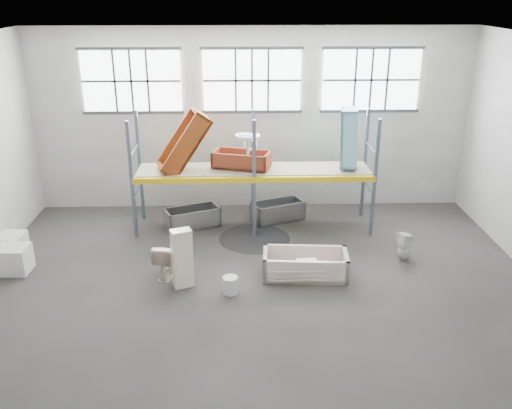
{
  "coord_description": "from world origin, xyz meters",
  "views": [
    {
      "loc": [
        -0.36,
        -9.92,
        5.94
      ],
      "look_at": [
        0.0,
        1.5,
        1.4
      ],
      "focal_mm": 38.65,
      "sensor_mm": 36.0,
      "label": 1
    }
  ],
  "objects_px": {
    "bucket": "(230,285)",
    "steel_tub_right": "(277,210)",
    "toilet_white": "(405,246)",
    "rust_tub_flat": "(241,159)",
    "cistern_tall": "(182,258)",
    "blue_tub_upright": "(349,138)",
    "bathtub_beige": "(305,264)",
    "steel_tub_left": "(192,217)",
    "carton_near": "(13,259)",
    "toilet_beige": "(166,259)"
  },
  "relations": [
    {
      "from": "bathtub_beige",
      "to": "steel_tub_right",
      "type": "xyz_separation_m",
      "value": [
        -0.39,
        3.16,
        -0.02
      ]
    },
    {
      "from": "bucket",
      "to": "blue_tub_upright",
      "type": "bearing_deg",
      "value": 48.76
    },
    {
      "from": "bathtub_beige",
      "to": "carton_near",
      "type": "xyz_separation_m",
      "value": [
        -6.46,
        0.38,
        0.03
      ]
    },
    {
      "from": "rust_tub_flat",
      "to": "bucket",
      "type": "distance_m",
      "value": 3.9
    },
    {
      "from": "bathtub_beige",
      "to": "toilet_beige",
      "type": "xyz_separation_m",
      "value": [
        -3.04,
        0.09,
        0.13
      ]
    },
    {
      "from": "cistern_tall",
      "to": "steel_tub_left",
      "type": "distance_m",
      "value": 3.15
    },
    {
      "from": "cistern_tall",
      "to": "toilet_white",
      "type": "bearing_deg",
      "value": -8.31
    },
    {
      "from": "steel_tub_right",
      "to": "toilet_white",
      "type": "bearing_deg",
      "value": -41.66
    },
    {
      "from": "steel_tub_left",
      "to": "carton_near",
      "type": "distance_m",
      "value": 4.46
    },
    {
      "from": "steel_tub_right",
      "to": "rust_tub_flat",
      "type": "height_order",
      "value": "rust_tub_flat"
    },
    {
      "from": "rust_tub_flat",
      "to": "bucket",
      "type": "bearing_deg",
      "value": -94.36
    },
    {
      "from": "toilet_beige",
      "to": "rust_tub_flat",
      "type": "xyz_separation_m",
      "value": [
        1.68,
        2.74,
        1.42
      ]
    },
    {
      "from": "blue_tub_upright",
      "to": "bathtub_beige",
      "type": "bearing_deg",
      "value": -116.57
    },
    {
      "from": "toilet_beige",
      "to": "bucket",
      "type": "distance_m",
      "value": 1.63
    },
    {
      "from": "blue_tub_upright",
      "to": "bucket",
      "type": "distance_m",
      "value": 5.02
    },
    {
      "from": "toilet_white",
      "to": "steel_tub_right",
      "type": "xyz_separation_m",
      "value": [
        -2.79,
        2.48,
        -0.09
      ]
    },
    {
      "from": "cistern_tall",
      "to": "bucket",
      "type": "relative_size",
      "value": 3.5
    },
    {
      "from": "steel_tub_right",
      "to": "cistern_tall",
      "type": "bearing_deg",
      "value": -122.44
    },
    {
      "from": "bathtub_beige",
      "to": "steel_tub_left",
      "type": "height_order",
      "value": "bathtub_beige"
    },
    {
      "from": "toilet_beige",
      "to": "carton_near",
      "type": "bearing_deg",
      "value": 4.08
    },
    {
      "from": "steel_tub_right",
      "to": "steel_tub_left",
      "type": "bearing_deg",
      "value": -169.93
    },
    {
      "from": "bathtub_beige",
      "to": "rust_tub_flat",
      "type": "distance_m",
      "value": 3.5
    },
    {
      "from": "steel_tub_right",
      "to": "rust_tub_flat",
      "type": "relative_size",
      "value": 0.96
    },
    {
      "from": "rust_tub_flat",
      "to": "blue_tub_upright",
      "type": "distance_m",
      "value": 2.77
    },
    {
      "from": "toilet_white",
      "to": "rust_tub_flat",
      "type": "relative_size",
      "value": 0.48
    },
    {
      "from": "bucket",
      "to": "steel_tub_right",
      "type": "bearing_deg",
      "value": 72.25
    },
    {
      "from": "steel_tub_right",
      "to": "carton_near",
      "type": "height_order",
      "value": "carton_near"
    },
    {
      "from": "toilet_beige",
      "to": "cistern_tall",
      "type": "relative_size",
      "value": 0.61
    },
    {
      "from": "blue_tub_upright",
      "to": "carton_near",
      "type": "relative_size",
      "value": 2.13
    },
    {
      "from": "rust_tub_flat",
      "to": "carton_near",
      "type": "xyz_separation_m",
      "value": [
        -5.1,
        -2.45,
        -1.52
      ]
    },
    {
      "from": "steel_tub_right",
      "to": "bucket",
      "type": "relative_size",
      "value": 3.74
    },
    {
      "from": "blue_tub_upright",
      "to": "steel_tub_left",
      "type": "bearing_deg",
      "value": 179.04
    },
    {
      "from": "steel_tub_left",
      "to": "carton_near",
      "type": "relative_size",
      "value": 2.01
    },
    {
      "from": "bathtub_beige",
      "to": "bucket",
      "type": "relative_size",
      "value": 4.98
    },
    {
      "from": "blue_tub_upright",
      "to": "carton_near",
      "type": "xyz_separation_m",
      "value": [
        -7.8,
        -2.31,
        -2.1
      ]
    },
    {
      "from": "bathtub_beige",
      "to": "bucket",
      "type": "height_order",
      "value": "bathtub_beige"
    },
    {
      "from": "rust_tub_flat",
      "to": "carton_near",
      "type": "height_order",
      "value": "rust_tub_flat"
    },
    {
      "from": "cistern_tall",
      "to": "carton_near",
      "type": "xyz_separation_m",
      "value": [
        -3.82,
        0.75,
        -0.35
      ]
    },
    {
      "from": "bathtub_beige",
      "to": "toilet_beige",
      "type": "distance_m",
      "value": 3.05
    },
    {
      "from": "toilet_white",
      "to": "cistern_tall",
      "type": "bearing_deg",
      "value": -100.79
    },
    {
      "from": "steel_tub_left",
      "to": "rust_tub_flat",
      "type": "distance_m",
      "value": 2.05
    },
    {
      "from": "cistern_tall",
      "to": "blue_tub_upright",
      "type": "height_order",
      "value": "blue_tub_upright"
    },
    {
      "from": "bathtub_beige",
      "to": "bucket",
      "type": "distance_m",
      "value": 1.78
    },
    {
      "from": "cistern_tall",
      "to": "toilet_white",
      "type": "height_order",
      "value": "cistern_tall"
    },
    {
      "from": "steel_tub_left",
      "to": "carton_near",
      "type": "height_order",
      "value": "carton_near"
    },
    {
      "from": "rust_tub_flat",
      "to": "carton_near",
      "type": "bearing_deg",
      "value": -154.38
    },
    {
      "from": "cistern_tall",
      "to": "steel_tub_left",
      "type": "height_order",
      "value": "cistern_tall"
    },
    {
      "from": "steel_tub_left",
      "to": "cistern_tall",
      "type": "bearing_deg",
      "value": -89.19
    },
    {
      "from": "steel_tub_left",
      "to": "bucket",
      "type": "height_order",
      "value": "steel_tub_left"
    },
    {
      "from": "bathtub_beige",
      "to": "steel_tub_right",
      "type": "distance_m",
      "value": 3.18
    }
  ]
}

